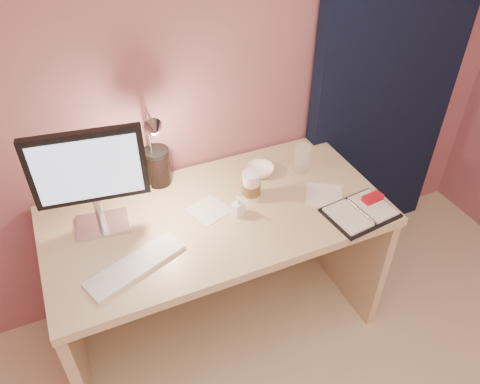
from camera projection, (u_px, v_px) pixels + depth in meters
name	position (u px, v px, depth m)	size (l,w,h in m)	color
room	(378.00, 53.00, 2.19)	(3.50, 3.50, 3.50)	#C6B28E
desk	(212.00, 240.00, 2.12)	(1.40, 0.70, 0.73)	tan
monitor	(90.00, 173.00, 1.70)	(0.42, 0.18, 0.44)	silver
keyboard	(136.00, 265.00, 1.69)	(0.38, 0.11, 0.02)	white
planner	(361.00, 211.00, 1.92)	(0.30, 0.24, 0.04)	black
paper_a	(209.00, 210.00, 1.94)	(0.14, 0.14, 0.00)	silver
paper_b	(324.00, 195.00, 2.02)	(0.15, 0.15, 0.00)	silver
coffee_cup	(251.00, 186.00, 1.97)	(0.08, 0.08, 0.13)	white
clear_cup	(302.00, 158.00, 2.12)	(0.07, 0.07, 0.13)	white
bowl	(260.00, 171.00, 2.12)	(0.13, 0.13, 0.04)	white
lotion_bottle	(238.00, 206.00, 1.89)	(0.04, 0.04, 0.09)	white
dark_jar	(158.00, 168.00, 2.04)	(0.11, 0.11, 0.15)	black
desk_lamp	(157.00, 146.00, 1.86)	(0.09, 0.25, 0.40)	silver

